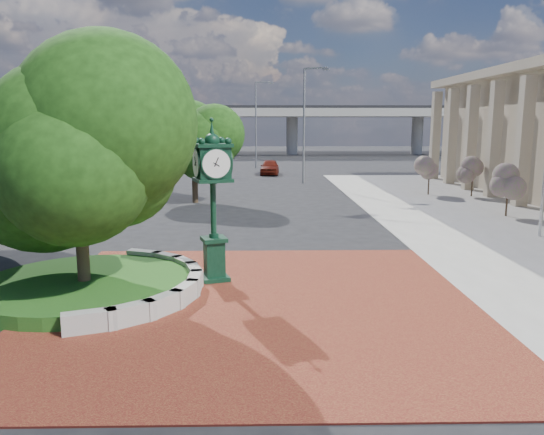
{
  "coord_description": "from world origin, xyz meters",
  "views": [
    {
      "loc": [
        0.17,
        -14.94,
        4.89
      ],
      "look_at": [
        0.49,
        1.5,
        1.96
      ],
      "focal_mm": 35.0,
      "sensor_mm": 36.0,
      "label": 1
    }
  ],
  "objects_px": {
    "post_clock": "(213,195)",
    "parked_car": "(270,167)",
    "street_lamp_near": "(307,117)",
    "street_lamp_far": "(258,118)"
  },
  "relations": [
    {
      "from": "post_clock",
      "to": "parked_car",
      "type": "height_order",
      "value": "post_clock"
    },
    {
      "from": "parked_car",
      "to": "street_lamp_far",
      "type": "bearing_deg",
      "value": 102.22
    },
    {
      "from": "street_lamp_near",
      "to": "street_lamp_far",
      "type": "height_order",
      "value": "street_lamp_far"
    },
    {
      "from": "post_clock",
      "to": "street_lamp_far",
      "type": "height_order",
      "value": "street_lamp_far"
    },
    {
      "from": "post_clock",
      "to": "street_lamp_far",
      "type": "bearing_deg",
      "value": 88.53
    },
    {
      "from": "parked_car",
      "to": "street_lamp_near",
      "type": "relative_size",
      "value": 0.46
    },
    {
      "from": "parked_car",
      "to": "street_lamp_near",
      "type": "height_order",
      "value": "street_lamp_near"
    },
    {
      "from": "parked_car",
      "to": "street_lamp_far",
      "type": "xyz_separation_m",
      "value": [
        -1.17,
        7.58,
        4.74
      ]
    },
    {
      "from": "street_lamp_near",
      "to": "street_lamp_far",
      "type": "xyz_separation_m",
      "value": [
        -4.04,
        15.39,
        0.05
      ]
    },
    {
      "from": "street_lamp_near",
      "to": "street_lamp_far",
      "type": "relative_size",
      "value": 0.99
    }
  ]
}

